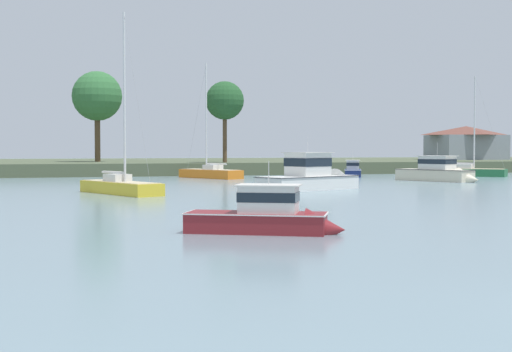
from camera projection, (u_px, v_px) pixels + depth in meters
far_shore_bank at (138, 166)px, 113.10m from camera, size 232.62×48.51×1.67m
cruiser_cream at (441, 175)px, 76.65m from camera, size 6.75×9.94×5.18m
sailboat_orange at (210, 176)px, 84.56m from camera, size 6.58×9.41×14.72m
sailboat_yellow at (120, 190)px, 55.34m from camera, size 6.03×9.59×14.88m
cruiser_navy at (353, 172)px, 89.72m from camera, size 4.38×6.94×3.98m
cruiser_maroon at (272, 221)px, 29.66m from camera, size 6.97×4.70×3.76m
cruiser_white at (317, 181)px, 61.70m from camera, size 11.23×7.53×6.03m
sailboat_green at (468, 174)px, 90.71m from camera, size 8.82×8.57×13.57m
shore_tree_center at (97, 97)px, 100.88m from camera, size 7.18×7.18×13.11m
shore_tree_far_right at (225, 101)px, 95.73m from camera, size 5.27×5.27×11.16m
cottage_behind_trees at (466, 142)px, 122.37m from camera, size 12.82×9.30×5.85m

